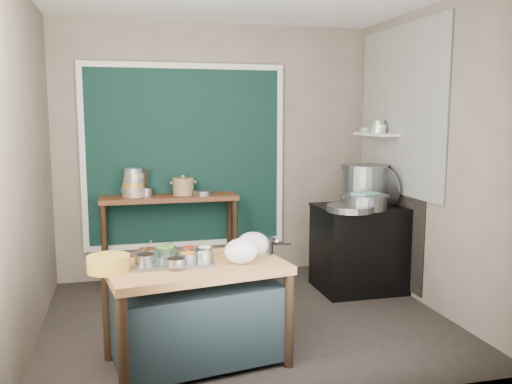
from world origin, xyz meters
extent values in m
cube|color=black|center=(0.00, 0.00, -0.01)|extent=(3.50, 3.00, 0.02)
cube|color=#7B6E5F|center=(0.00, 1.51, 1.40)|extent=(3.50, 0.02, 2.80)
cube|color=#7B6E5F|center=(-1.76, 0.00, 1.40)|extent=(0.02, 3.00, 2.80)
cube|color=#7B6E5F|center=(1.76, 0.00, 1.40)|extent=(0.02, 3.00, 2.80)
cube|color=black|center=(-0.35, 1.47, 1.35)|extent=(2.10, 0.02, 1.90)
cube|color=#B2B2AA|center=(1.74, 0.55, 1.85)|extent=(0.02, 1.70, 1.70)
cube|color=black|center=(1.74, 0.65, 0.70)|extent=(0.01, 1.30, 1.30)
cube|color=beige|center=(1.63, 0.85, 1.60)|extent=(0.22, 0.70, 0.03)
cube|color=#9C6C38|center=(-0.54, -0.75, 0.38)|extent=(1.35, 0.92, 0.75)
cube|color=#593319|center=(-0.55, 1.28, 0.47)|extent=(1.45, 0.40, 0.95)
cube|color=black|center=(1.35, 0.55, 0.42)|extent=(0.90, 0.68, 0.85)
cube|color=black|center=(1.35, 0.55, 0.86)|extent=(0.92, 0.69, 0.03)
cube|color=gray|center=(-0.69, -0.69, 0.76)|extent=(0.56, 0.40, 0.02)
cylinder|color=gray|center=(-0.70, -0.86, 0.80)|extent=(0.13, 0.13, 0.05)
cylinder|color=silver|center=(-0.48, -0.73, 0.80)|extent=(0.11, 0.11, 0.05)
cylinder|color=gray|center=(-0.87, -0.56, 0.80)|extent=(0.14, 0.14, 0.06)
cylinder|color=gray|center=(-0.90, -0.71, 0.80)|extent=(0.15, 0.15, 0.06)
cylinder|color=gray|center=(-0.60, -0.73, 0.80)|extent=(0.13, 0.13, 0.05)
cylinder|color=gray|center=(-0.74, -0.56, 0.81)|extent=(0.16, 0.16, 0.07)
cylinder|color=gray|center=(-0.57, -0.57, 0.80)|extent=(0.13, 0.13, 0.05)
cylinder|color=gray|center=(-0.45, -0.58, 0.80)|extent=(0.12, 0.12, 0.05)
cylinder|color=gold|center=(-1.14, -0.80, 0.81)|extent=(0.37, 0.37, 0.11)
ellipsoid|color=white|center=(-0.23, -0.82, 0.84)|extent=(0.28, 0.26, 0.18)
ellipsoid|color=white|center=(-0.10, -0.65, 0.84)|extent=(0.26, 0.23, 0.18)
cylinder|color=tan|center=(-0.92, 1.31, 0.97)|extent=(0.27, 0.27, 0.05)
cylinder|color=gray|center=(-0.92, 1.31, 1.02)|extent=(0.25, 0.25, 0.05)
cylinder|color=gold|center=(-0.92, 1.31, 1.07)|extent=(0.23, 0.23, 0.05)
cylinder|color=gray|center=(-0.92, 1.31, 1.12)|extent=(0.22, 0.22, 0.05)
cylinder|color=tan|center=(-0.92, 1.31, 1.17)|extent=(0.21, 0.21, 0.05)
cylinder|color=gray|center=(-0.92, 1.31, 1.22)|extent=(0.19, 0.19, 0.05)
cylinder|color=gray|center=(-0.79, 1.30, 1.00)|extent=(0.15, 0.15, 0.09)
cylinder|color=gray|center=(-0.19, 1.21, 0.98)|extent=(0.27, 0.27, 0.05)
cylinder|color=gray|center=(1.62, 0.57, 1.08)|extent=(0.18, 0.42, 0.41)
cube|color=#66A79C|center=(1.29, 0.36, 1.04)|extent=(0.29, 0.26, 0.02)
cylinder|color=gray|center=(1.10, 0.28, 0.91)|extent=(0.59, 0.59, 0.06)
cylinder|color=silver|center=(1.63, 0.80, 1.64)|extent=(0.16, 0.16, 0.04)
cylinder|color=silver|center=(1.63, 0.80, 1.68)|extent=(0.15, 0.15, 0.04)
cylinder|color=gray|center=(1.63, 0.80, 1.72)|extent=(0.14, 0.14, 0.04)
cylinder|color=gray|center=(1.63, 1.09, 1.64)|extent=(0.19, 0.19, 0.05)
camera|label=1|loc=(-1.04, -4.50, 1.80)|focal=38.00mm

